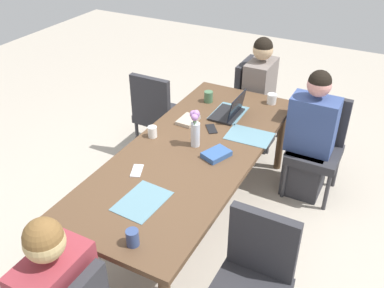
# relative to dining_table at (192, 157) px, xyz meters

# --- Properties ---
(ground_plane) EXTENTS (10.00, 10.00, 0.00)m
(ground_plane) POSITION_rel_dining_table_xyz_m (0.00, 0.00, -0.66)
(ground_plane) COLOR #B2A899
(dining_table) EXTENTS (2.35, 0.96, 0.73)m
(dining_table) POSITION_rel_dining_table_xyz_m (0.00, 0.00, 0.00)
(dining_table) COLOR brown
(dining_table) RESTS_ON ground_plane
(chair_near_left_near) EXTENTS (0.44, 0.44, 0.90)m
(chair_near_left_near) POSITION_rel_dining_table_xyz_m (0.94, -0.77, -0.16)
(chair_near_left_near) COLOR #2D2D33
(chair_near_left_near) RESTS_ON ground_plane
(person_near_left_near) EXTENTS (0.36, 0.40, 1.19)m
(person_near_left_near) POSITION_rel_dining_table_xyz_m (0.86, -0.71, -0.13)
(person_near_left_near) COLOR #2D2D33
(person_near_left_near) RESTS_ON ground_plane
(chair_head_right_left_far) EXTENTS (0.44, 0.44, 0.90)m
(chair_head_right_left_far) POSITION_rel_dining_table_xyz_m (1.49, 0.04, -0.16)
(chair_head_right_left_far) COLOR #2D2D33
(chair_head_right_left_far) RESTS_ON ground_plane
(person_head_right_left_far) EXTENTS (0.40, 0.36, 1.19)m
(person_head_right_left_far) POSITION_rel_dining_table_xyz_m (1.43, -0.03, -0.13)
(person_head_right_left_far) COLOR #2D2D33
(person_head_right_left_far) RESTS_ON ground_plane
(chair_far_right_near) EXTENTS (0.44, 0.44, 0.90)m
(chair_far_right_near) POSITION_rel_dining_table_xyz_m (0.79, 0.81, -0.16)
(chair_far_right_near) COLOR #2D2D33
(chair_far_right_near) RESTS_ON ground_plane
(chair_near_right_mid) EXTENTS (0.44, 0.44, 0.90)m
(chair_near_right_mid) POSITION_rel_dining_table_xyz_m (-0.74, -0.80, -0.16)
(chair_near_right_mid) COLOR #2D2D33
(chair_near_right_mid) RESTS_ON ground_plane
(flower_vase) EXTENTS (0.09, 0.08, 0.31)m
(flower_vase) POSITION_rel_dining_table_xyz_m (0.07, 0.01, 0.24)
(flower_vase) COLOR silver
(flower_vase) RESTS_ON dining_table
(placemat_near_left_near) EXTENTS (0.27, 0.37, 0.00)m
(placemat_near_left_near) POSITION_rel_dining_table_xyz_m (0.39, -0.32, 0.07)
(placemat_near_left_near) COLOR slate
(placemat_near_left_near) RESTS_ON dining_table
(placemat_head_left_left_mid) EXTENTS (0.38, 0.28, 0.00)m
(placemat_head_left_left_mid) POSITION_rel_dining_table_xyz_m (-0.69, 0.00, 0.07)
(placemat_head_left_left_mid) COLOR slate
(placemat_head_left_left_mid) RESTS_ON dining_table
(placemat_head_right_left_far) EXTENTS (0.36, 0.27, 0.00)m
(placemat_head_right_left_far) POSITION_rel_dining_table_xyz_m (0.67, -0.01, 0.07)
(placemat_head_right_left_far) COLOR slate
(placemat_head_right_left_far) RESTS_ON dining_table
(laptop_head_right_left_far) EXTENTS (0.32, 0.22, 0.21)m
(laptop_head_right_left_far) POSITION_rel_dining_table_xyz_m (0.62, -0.04, 0.11)
(laptop_head_right_left_far) COLOR black
(laptop_head_right_left_far) RESTS_ON dining_table
(coffee_mug_near_left) EXTENTS (0.09, 0.09, 0.09)m
(coffee_mug_near_left) POSITION_rel_dining_table_xyz_m (1.03, -0.29, 0.11)
(coffee_mug_near_left) COLOR white
(coffee_mug_near_left) RESTS_ON dining_table
(coffee_mug_near_right) EXTENTS (0.08, 0.08, 0.10)m
(coffee_mug_near_right) POSITION_rel_dining_table_xyz_m (-1.03, -0.16, 0.12)
(coffee_mug_near_right) COLOR #33477A
(coffee_mug_near_right) RESTS_ON dining_table
(coffee_mug_centre_left) EXTENTS (0.08, 0.08, 0.10)m
(coffee_mug_centre_left) POSITION_rel_dining_table_xyz_m (0.79, 0.24, 0.12)
(coffee_mug_centre_left) COLOR #47704C
(coffee_mug_centre_left) RESTS_ON dining_table
(coffee_mug_centre_right) EXTENTS (0.07, 0.07, 0.09)m
(coffee_mug_centre_right) POSITION_rel_dining_table_xyz_m (0.02, 0.37, 0.11)
(coffee_mug_centre_right) COLOR white
(coffee_mug_centre_right) RESTS_ON dining_table
(book_red_cover) EXTENTS (0.24, 0.20, 0.04)m
(book_red_cover) POSITION_rel_dining_table_xyz_m (0.00, -0.21, 0.09)
(book_red_cover) COLOR #335693
(book_red_cover) RESTS_ON dining_table
(book_blue_cover) EXTENTS (0.20, 0.15, 0.03)m
(book_blue_cover) POSITION_rel_dining_table_xyz_m (0.37, 0.23, 0.08)
(book_blue_cover) COLOR #B2A38E
(book_blue_cover) RESTS_ON dining_table
(phone_black) EXTENTS (0.16, 0.15, 0.01)m
(phone_black) POSITION_rel_dining_table_xyz_m (0.35, 0.00, 0.07)
(phone_black) COLOR black
(phone_black) RESTS_ON dining_table
(phone_silver) EXTENTS (0.17, 0.12, 0.01)m
(phone_silver) POSITION_rel_dining_table_xyz_m (-0.43, 0.22, 0.07)
(phone_silver) COLOR silver
(phone_silver) RESTS_ON dining_table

